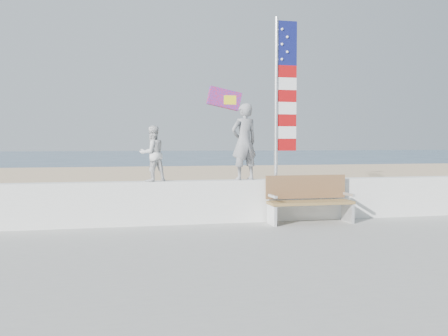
{
  "coord_description": "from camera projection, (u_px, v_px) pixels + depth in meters",
  "views": [
    {
      "loc": [
        -1.85,
        -7.85,
        1.87
      ],
      "look_at": [
        0.2,
        1.8,
        1.35
      ],
      "focal_mm": 38.0,
      "sensor_mm": 36.0,
      "label": 1
    }
  ],
  "objects": [
    {
      "name": "ground",
      "position": [
        234.0,
        252.0,
        8.16
      ],
      "size": [
        220.0,
        220.0,
        0.0
      ],
      "primitive_type": "plane",
      "color": "#304760",
      "rests_on": "ground"
    },
    {
      "name": "seawall",
      "position": [
        213.0,
        201.0,
        10.08
      ],
      "size": [
        30.0,
        0.35,
        0.9
      ],
      "primitive_type": "cube",
      "color": "white",
      "rests_on": "boardwalk"
    },
    {
      "name": "flag",
      "position": [
        282.0,
        91.0,
        10.27
      ],
      "size": [
        0.5,
        0.08,
        3.5
      ],
      "color": "white",
      "rests_on": "seawall"
    },
    {
      "name": "child",
      "position": [
        152.0,
        154.0,
        9.76
      ],
      "size": [
        0.68,
        0.62,
        1.15
      ],
      "primitive_type": "imported",
      "rotation": [
        0.0,
        0.0,
        3.56
      ],
      "color": "silver",
      "rests_on": "seawall"
    },
    {
      "name": "sand",
      "position": [
        177.0,
        194.0,
        16.94
      ],
      "size": [
        90.0,
        40.0,
        0.08
      ],
      "primitive_type": "cube",
      "color": "tan",
      "rests_on": "ground"
    },
    {
      "name": "adult",
      "position": [
        244.0,
        142.0,
        10.15
      ],
      "size": [
        0.69,
        0.55,
        1.64
      ],
      "primitive_type": "imported",
      "rotation": [
        0.0,
        0.0,
        3.43
      ],
      "color": "gray",
      "rests_on": "seawall"
    },
    {
      "name": "parafoil_kite",
      "position": [
        225.0,
        99.0,
        14.07
      ],
      "size": [
        1.05,
        0.28,
        0.72
      ],
      "color": "red",
      "rests_on": "ground"
    },
    {
      "name": "bench",
      "position": [
        309.0,
        199.0,
        10.04
      ],
      "size": [
        1.8,
        0.57,
        1.0
      ],
      "color": "olive",
      "rests_on": "boardwalk"
    }
  ]
}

